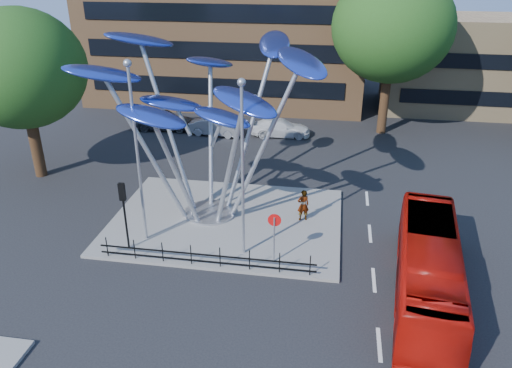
% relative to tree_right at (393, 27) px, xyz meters
% --- Properties ---
extents(ground, '(120.00, 120.00, 0.00)m').
position_rel_tree_right_xyz_m(ground, '(-8.00, -22.00, -8.04)').
color(ground, black).
rests_on(ground, ground).
extents(traffic_island, '(12.00, 9.00, 0.15)m').
position_rel_tree_right_xyz_m(traffic_island, '(-9.00, -16.00, -7.96)').
color(traffic_island, slate).
rests_on(traffic_island, ground).
extents(low_building_near, '(15.00, 8.00, 8.00)m').
position_rel_tree_right_xyz_m(low_building_near, '(8.00, 8.00, -4.04)').
color(low_building_near, tan).
rests_on(low_building_near, ground).
extents(tree_right, '(8.80, 8.80, 12.11)m').
position_rel_tree_right_xyz_m(tree_right, '(0.00, 0.00, 0.00)').
color(tree_right, black).
rests_on(tree_right, ground).
extents(tree_left, '(7.60, 7.60, 10.32)m').
position_rel_tree_right_xyz_m(tree_left, '(-22.00, -12.00, -1.24)').
color(tree_left, black).
rests_on(tree_left, ground).
extents(leaf_sculpture, '(12.72, 9.54, 9.51)m').
position_rel_tree_right_xyz_m(leaf_sculpture, '(-10.07, -15.32, -1.16)').
color(leaf_sculpture, '#9EA0A5').
rests_on(leaf_sculpture, traffic_island).
extents(street_lamp_left, '(0.36, 0.36, 8.80)m').
position_rel_tree_right_xyz_m(street_lamp_left, '(-12.50, -18.50, -2.68)').
color(street_lamp_left, '#9EA0A5').
rests_on(street_lamp_left, traffic_island).
extents(street_lamp_right, '(0.36, 0.36, 8.30)m').
position_rel_tree_right_xyz_m(street_lamp_right, '(-7.50, -19.00, -2.94)').
color(street_lamp_right, '#9EA0A5').
rests_on(street_lamp_right, traffic_island).
extents(traffic_light_island, '(0.28, 0.18, 3.42)m').
position_rel_tree_right_xyz_m(traffic_light_island, '(-13.00, -19.50, -5.42)').
color(traffic_light_island, black).
rests_on(traffic_light_island, traffic_island).
extents(no_entry_sign_island, '(0.60, 0.10, 2.45)m').
position_rel_tree_right_xyz_m(no_entry_sign_island, '(-6.00, -19.48, -6.22)').
color(no_entry_sign_island, '#9EA0A5').
rests_on(no_entry_sign_island, traffic_island).
extents(pedestrian_railing_front, '(10.00, 0.06, 1.00)m').
position_rel_tree_right_xyz_m(pedestrian_railing_front, '(-9.00, -20.30, -7.48)').
color(pedestrian_railing_front, black).
rests_on(pedestrian_railing_front, traffic_island).
extents(red_bus, '(3.42, 10.04, 2.74)m').
position_rel_tree_right_xyz_m(red_bus, '(0.50, -20.74, -6.67)').
color(red_bus, '#AF0F08').
rests_on(red_bus, ground).
extents(pedestrian, '(0.73, 0.60, 1.73)m').
position_rel_tree_right_xyz_m(pedestrian, '(-5.00, -15.38, -7.02)').
color(pedestrian, gray).
rests_on(pedestrian, traffic_island).
extents(parked_car_left, '(4.91, 2.23, 1.63)m').
position_rel_tree_right_xyz_m(parked_car_left, '(-17.24, -2.09, -7.22)').
color(parked_car_left, '#404348').
rests_on(parked_car_left, ground).
extents(parked_car_mid, '(4.23, 1.81, 1.36)m').
position_rel_tree_right_xyz_m(parked_car_mid, '(-12.74, -2.71, -7.36)').
color(parked_car_mid, '#A0A2A7').
rests_on(parked_car_mid, ground).
extents(parked_car_right, '(4.71, 2.21, 1.33)m').
position_rel_tree_right_xyz_m(parked_car_right, '(-7.76, -2.12, -7.37)').
color(parked_car_right, silver).
rests_on(parked_car_right, ground).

